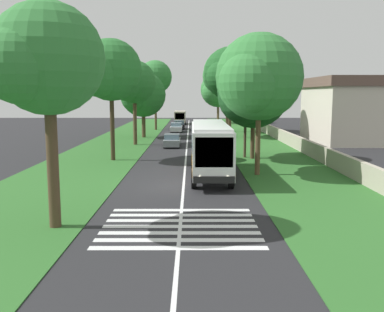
{
  "coord_description": "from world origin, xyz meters",
  "views": [
    {
      "loc": [
        -26.81,
        -0.49,
        5.75
      ],
      "look_at": [
        2.25,
        -0.54,
        1.6
      ],
      "focal_mm": 40.55,
      "sensor_mm": 36.0,
      "label": 1
    }
  ],
  "objects_px": {
    "coach_bus": "(210,146)",
    "roadside_tree_left_0": "(108,72)",
    "roadside_tree_right_1": "(256,80)",
    "roadside_building": "(346,109)",
    "roadside_tree_left_4": "(142,96)",
    "roadside_tree_left_1": "(45,62)",
    "utility_pole": "(245,117)",
    "trailing_car_2": "(176,128)",
    "roadside_tree_right_2": "(251,94)",
    "roadside_tree_right_3": "(226,74)",
    "trailing_car_3": "(179,125)",
    "roadside_tree_right_0": "(229,75)",
    "trailing_car_1": "(202,133)",
    "roadside_tree_left_2": "(133,83)",
    "roadside_tree_left_3": "(155,78)",
    "roadside_tree_right_4": "(217,91)",
    "trailing_minibus_0": "(180,116)",
    "trailing_car_0": "(172,141)"
  },
  "relations": [
    {
      "from": "roadside_tree_right_2",
      "to": "roadside_building",
      "type": "height_order",
      "value": "roadside_tree_right_2"
    },
    {
      "from": "roadside_building",
      "to": "roadside_tree_left_2",
      "type": "bearing_deg",
      "value": 98.19
    },
    {
      "from": "roadside_tree_left_4",
      "to": "trailing_car_1",
      "type": "bearing_deg",
      "value": -98.16
    },
    {
      "from": "roadside_tree_left_0",
      "to": "roadside_tree_left_4",
      "type": "xyz_separation_m",
      "value": [
        20.54,
        -0.54,
        -2.08
      ]
    },
    {
      "from": "roadside_tree_right_2",
      "to": "roadside_tree_right_3",
      "type": "distance_m",
      "value": 28.36
    },
    {
      "from": "roadside_tree_left_4",
      "to": "roadside_tree_right_1",
      "type": "distance_m",
      "value": 29.46
    },
    {
      "from": "roadside_tree_right_0",
      "to": "trailing_car_2",
      "type": "bearing_deg",
      "value": 40.21
    },
    {
      "from": "roadside_tree_right_0",
      "to": "roadside_tree_right_2",
      "type": "height_order",
      "value": "roadside_tree_right_0"
    },
    {
      "from": "roadside_tree_left_4",
      "to": "roadside_building",
      "type": "height_order",
      "value": "roadside_tree_left_4"
    },
    {
      "from": "roadside_tree_right_1",
      "to": "roadside_building",
      "type": "height_order",
      "value": "roadside_tree_right_1"
    },
    {
      "from": "trailing_car_0",
      "to": "roadside_tree_right_3",
      "type": "height_order",
      "value": "roadside_tree_right_3"
    },
    {
      "from": "trailing_car_1",
      "to": "trailing_car_3",
      "type": "bearing_deg",
      "value": 12.55
    },
    {
      "from": "roadside_tree_left_3",
      "to": "roadside_building",
      "type": "distance_m",
      "value": 30.61
    },
    {
      "from": "roadside_tree_right_0",
      "to": "roadside_tree_left_2",
      "type": "bearing_deg",
      "value": 127.4
    },
    {
      "from": "trailing_car_2",
      "to": "roadside_tree_left_4",
      "type": "distance_m",
      "value": 10.79
    },
    {
      "from": "roadside_tree_left_1",
      "to": "roadside_tree_right_2",
      "type": "relative_size",
      "value": 1.04
    },
    {
      "from": "utility_pole",
      "to": "roadside_tree_left_4",
      "type": "bearing_deg",
      "value": 31.17
    },
    {
      "from": "roadside_tree_right_4",
      "to": "trailing_car_1",
      "type": "bearing_deg",
      "value": 172.82
    },
    {
      "from": "coach_bus",
      "to": "trailing_car_2",
      "type": "xyz_separation_m",
      "value": [
        36.53,
        3.6,
        -1.48
      ]
    },
    {
      "from": "coach_bus",
      "to": "roadside_building",
      "type": "distance_m",
      "value": 28.81
    },
    {
      "from": "roadside_tree_right_1",
      "to": "roadside_building",
      "type": "relative_size",
      "value": 0.72
    },
    {
      "from": "trailing_minibus_0",
      "to": "roadside_tree_left_4",
      "type": "height_order",
      "value": "roadside_tree_left_4"
    },
    {
      "from": "utility_pole",
      "to": "trailing_car_2",
      "type": "bearing_deg",
      "value": 14.65
    },
    {
      "from": "trailing_minibus_0",
      "to": "roadside_tree_left_2",
      "type": "distance_m",
      "value": 35.56
    },
    {
      "from": "trailing_car_2",
      "to": "trailing_minibus_0",
      "type": "distance_m",
      "value": 17.47
    },
    {
      "from": "roadside_tree_left_4",
      "to": "roadside_tree_left_1",
      "type": "bearing_deg",
      "value": -179.35
    },
    {
      "from": "roadside_tree_left_3",
      "to": "roadside_tree_right_3",
      "type": "distance_m",
      "value": 11.69
    },
    {
      "from": "trailing_car_3",
      "to": "coach_bus",
      "type": "bearing_deg",
      "value": -175.48
    },
    {
      "from": "trailing_car_1",
      "to": "roadside_tree_right_4",
      "type": "height_order",
      "value": "roadside_tree_right_4"
    },
    {
      "from": "roadside_tree_left_0",
      "to": "roadside_tree_right_0",
      "type": "relative_size",
      "value": 0.87
    },
    {
      "from": "trailing_car_0",
      "to": "trailing_car_1",
      "type": "xyz_separation_m",
      "value": [
        9.32,
        -3.51,
        0.0
      ]
    },
    {
      "from": "trailing_car_2",
      "to": "utility_pole",
      "type": "bearing_deg",
      "value": -165.35
    },
    {
      "from": "coach_bus",
      "to": "roadside_tree_left_2",
      "type": "relative_size",
      "value": 1.17
    },
    {
      "from": "coach_bus",
      "to": "roadside_tree_left_2",
      "type": "height_order",
      "value": "roadside_tree_left_2"
    },
    {
      "from": "coach_bus",
      "to": "roadside_tree_left_0",
      "type": "bearing_deg",
      "value": 48.63
    },
    {
      "from": "trailing_car_2",
      "to": "roadside_building",
      "type": "distance_m",
      "value": 25.44
    },
    {
      "from": "roadside_tree_right_1",
      "to": "roadside_building",
      "type": "xyz_separation_m",
      "value": [
        22.16,
        -14.3,
        -2.82
      ]
    },
    {
      "from": "trailing_car_1",
      "to": "roadside_tree_left_1",
      "type": "xyz_separation_m",
      "value": [
        -38.61,
        7.43,
        6.39
      ]
    },
    {
      "from": "coach_bus",
      "to": "trailing_car_2",
      "type": "height_order",
      "value": "coach_bus"
    },
    {
      "from": "coach_bus",
      "to": "roadside_tree_left_1",
      "type": "relative_size",
      "value": 1.17
    },
    {
      "from": "coach_bus",
      "to": "trailing_car_1",
      "type": "relative_size",
      "value": 2.6
    },
    {
      "from": "roadside_tree_right_3",
      "to": "roadside_tree_right_0",
      "type": "bearing_deg",
      "value": 178.27
    },
    {
      "from": "roadside_tree_left_1",
      "to": "trailing_car_2",
      "type": "bearing_deg",
      "value": -4.44
    },
    {
      "from": "trailing_car_2",
      "to": "trailing_car_3",
      "type": "relative_size",
      "value": 1.0
    },
    {
      "from": "trailing_car_1",
      "to": "coach_bus",
      "type": "bearing_deg",
      "value": 179.85
    },
    {
      "from": "roadside_building",
      "to": "roadside_tree_left_3",
      "type": "bearing_deg",
      "value": 54.66
    },
    {
      "from": "trailing_car_2",
      "to": "roadside_tree_left_4",
      "type": "height_order",
      "value": "roadside_tree_left_4"
    },
    {
      "from": "roadside_tree_left_0",
      "to": "utility_pole",
      "type": "distance_m",
      "value": 12.68
    },
    {
      "from": "trailing_minibus_0",
      "to": "roadside_tree_right_2",
      "type": "relative_size",
      "value": 0.66
    },
    {
      "from": "roadside_tree_right_2",
      "to": "trailing_car_0",
      "type": "bearing_deg",
      "value": 39.33
    }
  ]
}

